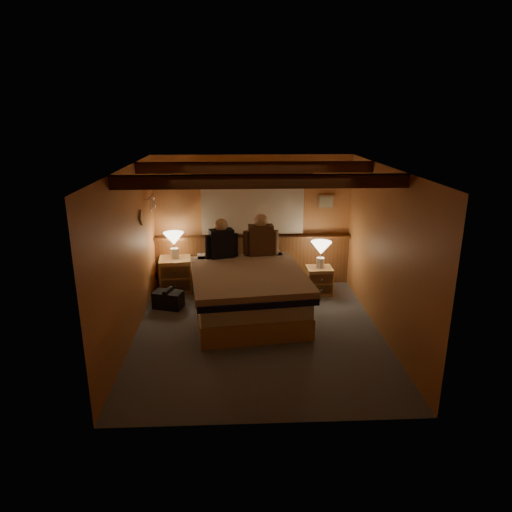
{
  "coord_description": "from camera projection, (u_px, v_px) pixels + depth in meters",
  "views": [
    {
      "loc": [
        -0.32,
        -6.11,
        3.1
      ],
      "look_at": [
        -0.01,
        0.4,
        1.05
      ],
      "focal_mm": 32.0,
      "sensor_mm": 36.0,
      "label": 1
    }
  ],
  "objects": [
    {
      "name": "framed_print",
      "position": [
        326.0,
        202.0,
        8.34
      ],
      "size": [
        0.3,
        0.04,
        0.25
      ],
      "color": "#A37851",
      "rests_on": "wall_back"
    },
    {
      "name": "wall_front",
      "position": [
        269.0,
        319.0,
        4.4
      ],
      "size": [
        3.6,
        0.0,
        3.6
      ],
      "primitive_type": "plane",
      "rotation": [
        -1.57,
        0.0,
        0.0
      ],
      "color": "#BC7D43",
      "rests_on": "floor"
    },
    {
      "name": "ceiling_beams",
      "position": [
        258.0,
        174.0,
        6.22
      ],
      "size": [
        3.6,
        1.65,
        0.16
      ],
      "color": "#4F2A13",
      "rests_on": "ceiling"
    },
    {
      "name": "wall_right",
      "position": [
        384.0,
        253.0,
        6.49
      ],
      "size": [
        0.0,
        4.2,
        4.2
      ],
      "primitive_type": "plane",
      "rotation": [
        1.57,
        0.0,
        -1.57
      ],
      "color": "#BC7D43",
      "rests_on": "floor"
    },
    {
      "name": "nightstand_left",
      "position": [
        176.0,
        274.0,
        8.25
      ],
      "size": [
        0.6,
        0.55,
        0.61
      ],
      "rotation": [
        0.0,
        0.0,
        0.1
      ],
      "color": "tan",
      "rests_on": "floor"
    },
    {
      "name": "person_right",
      "position": [
        261.0,
        238.0,
        7.84
      ],
      "size": [
        0.61,
        0.27,
        0.75
      ],
      "rotation": [
        0.0,
        0.0,
        0.07
      ],
      "color": "#492F1D",
      "rests_on": "bed"
    },
    {
      "name": "duffel_bag",
      "position": [
        168.0,
        299.0,
        7.56
      ],
      "size": [
        0.53,
        0.41,
        0.34
      ],
      "rotation": [
        0.0,
        0.0,
        -0.3
      ],
      "color": "black",
      "rests_on": "floor"
    },
    {
      "name": "lamp_left",
      "position": [
        174.0,
        240.0,
        8.1
      ],
      "size": [
        0.36,
        0.36,
        0.47
      ],
      "color": "white",
      "rests_on": "nightstand_left"
    },
    {
      "name": "wall_back",
      "position": [
        252.0,
        221.0,
        8.41
      ],
      "size": [
        3.6,
        0.0,
        3.6
      ],
      "primitive_type": "plane",
      "rotation": [
        1.57,
        0.0,
        0.0
      ],
      "color": "#BC7D43",
      "rests_on": "floor"
    },
    {
      "name": "curtain_window",
      "position": [
        253.0,
        204.0,
        8.24
      ],
      "size": [
        2.18,
        0.09,
        1.11
      ],
      "color": "#4F2A13",
      "rests_on": "wall_back"
    },
    {
      "name": "person_left",
      "position": [
        222.0,
        242.0,
        7.69
      ],
      "size": [
        0.56,
        0.32,
        0.7
      ],
      "rotation": [
        0.0,
        0.0,
        0.26
      ],
      "color": "black",
      "rests_on": "bed"
    },
    {
      "name": "lamp_right",
      "position": [
        321.0,
        250.0,
        7.97
      ],
      "size": [
        0.36,
        0.36,
        0.47
      ],
      "color": "white",
      "rests_on": "nightstand_right"
    },
    {
      "name": "floor",
      "position": [
        258.0,
        332.0,
        6.77
      ],
      "size": [
        4.2,
        4.2,
        0.0
      ],
      "primitive_type": "plane",
      "color": "#494F57",
      "rests_on": "ground"
    },
    {
      "name": "coat_rail",
      "position": [
        152.0,
        202.0,
        7.69
      ],
      "size": [
        0.05,
        0.55,
        0.24
      ],
      "color": "silver",
      "rests_on": "wall_left"
    },
    {
      "name": "nightstand_right",
      "position": [
        319.0,
        280.0,
        8.14
      ],
      "size": [
        0.45,
        0.41,
        0.49
      ],
      "rotation": [
        0.0,
        0.0,
        0.02
      ],
      "color": "tan",
      "rests_on": "floor"
    },
    {
      "name": "bed",
      "position": [
        247.0,
        292.0,
        7.23
      ],
      "size": [
        1.93,
        2.39,
        0.75
      ],
      "rotation": [
        0.0,
        0.0,
        0.12
      ],
      "color": "tan",
      "rests_on": "floor"
    },
    {
      "name": "ceiling",
      "position": [
        258.0,
        168.0,
        6.05
      ],
      "size": [
        4.2,
        4.2,
        0.0
      ],
      "primitive_type": "plane",
      "rotation": [
        3.14,
        0.0,
        0.0
      ],
      "color": "#DC9C52",
      "rests_on": "wall_back"
    },
    {
      "name": "wainscot",
      "position": [
        253.0,
        259.0,
        8.56
      ],
      "size": [
        3.6,
        0.23,
        0.94
      ],
      "color": "brown",
      "rests_on": "wall_back"
    },
    {
      "name": "wall_left",
      "position": [
        129.0,
        256.0,
        6.33
      ],
      "size": [
        0.0,
        4.2,
        4.2
      ],
      "primitive_type": "plane",
      "rotation": [
        1.57,
        0.0,
        1.57
      ],
      "color": "#BC7D43",
      "rests_on": "floor"
    }
  ]
}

